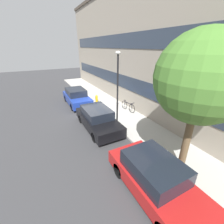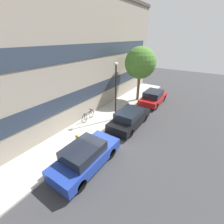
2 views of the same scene
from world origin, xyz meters
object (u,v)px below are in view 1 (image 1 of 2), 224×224
object	(u,v)px
parked_car_red	(155,178)
street_tree	(201,79)
parked_car_black	(98,119)
parked_car_blue	(77,97)
fire_hydrant	(97,99)
lamp_post	(118,82)
bicycle	(128,106)

from	to	relation	value
parked_car_red	street_tree	world-z (taller)	street_tree
parked_car_black	street_tree	size ratio (longest dim) A/B	0.77
parked_car_blue	street_tree	distance (m)	10.89
parked_car_blue	parked_car_black	size ratio (longest dim) A/B	0.97
parked_car_red	street_tree	size ratio (longest dim) A/B	0.74
parked_car_blue	fire_hydrant	bearing A→B (deg)	59.49
parked_car_red	lamp_post	distance (m)	5.92
parked_car_black	parked_car_red	xyz separation A→B (m)	(5.40, 0.00, 0.01)
parked_car_red	lamp_post	xyz separation A→B (m)	(-5.28, 1.39, 2.30)
parked_car_red	street_tree	xyz separation A→B (m)	(-0.22, 1.69, 3.35)
parked_car_black	street_tree	world-z (taller)	street_tree
bicycle	lamp_post	xyz separation A→B (m)	(1.41, -1.82, 2.47)
parked_car_red	bicycle	size ratio (longest dim) A/B	2.45
parked_car_blue	bicycle	distance (m)	4.96
bicycle	street_tree	bearing A→B (deg)	-19.21
parked_car_blue	parked_car_black	bearing A→B (deg)	-0.00
parked_car_red	bicycle	bearing A→B (deg)	154.31
parked_car_black	fire_hydrant	distance (m)	4.42
parked_car_black	bicycle	bearing A→B (deg)	111.77
parked_car_blue	bicycle	xyz separation A→B (m)	(3.77, 3.22, -0.19)
parked_car_blue	fire_hydrant	distance (m)	1.87
bicycle	fire_hydrant	bearing A→B (deg)	-156.20
street_tree	parked_car_black	bearing A→B (deg)	-161.93
bicycle	lamp_post	bearing A→B (deg)	-58.26
fire_hydrant	bicycle	bearing A→B (deg)	29.72
fire_hydrant	lamp_post	size ratio (longest dim) A/B	0.17
parked_car_black	parked_car_red	distance (m)	5.40
parked_car_blue	parked_car_red	size ratio (longest dim) A/B	1.00
parked_car_red	lamp_post	size ratio (longest dim) A/B	0.88
parked_car_black	parked_car_blue	bearing A→B (deg)	180.00
parked_car_red	parked_car_black	bearing A→B (deg)	-180.00
parked_car_red	fire_hydrant	distance (m)	9.65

